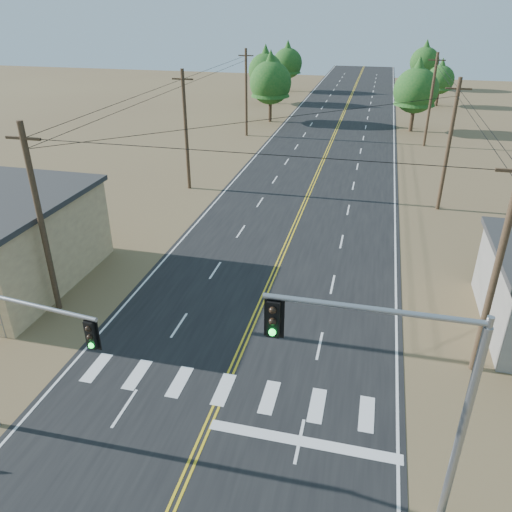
% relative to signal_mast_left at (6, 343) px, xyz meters
% --- Properties ---
extents(road, '(15.00, 200.00, 0.02)m').
position_rel_signal_mast_left_xyz_m(road, '(6.33, 26.20, -4.40)').
color(road, black).
rests_on(road, ground).
extents(utility_pole_left_near, '(1.80, 0.30, 10.00)m').
position_rel_signal_mast_left_xyz_m(utility_pole_left_near, '(-4.17, 8.20, 0.71)').
color(utility_pole_left_near, '#4C3826').
rests_on(utility_pole_left_near, ground).
extents(utility_pole_left_mid, '(1.80, 0.30, 10.00)m').
position_rel_signal_mast_left_xyz_m(utility_pole_left_mid, '(-4.17, 28.20, 0.71)').
color(utility_pole_left_mid, '#4C3826').
rests_on(utility_pole_left_mid, ground).
extents(utility_pole_left_far, '(1.80, 0.30, 10.00)m').
position_rel_signal_mast_left_xyz_m(utility_pole_left_far, '(-4.17, 48.20, 0.71)').
color(utility_pole_left_far, '#4C3826').
rests_on(utility_pole_left_far, ground).
extents(utility_pole_right_near, '(1.80, 0.30, 10.00)m').
position_rel_signal_mast_left_xyz_m(utility_pole_right_near, '(16.83, 8.20, 0.71)').
color(utility_pole_right_near, '#4C3826').
rests_on(utility_pole_right_near, ground).
extents(utility_pole_right_mid, '(1.80, 0.30, 10.00)m').
position_rel_signal_mast_left_xyz_m(utility_pole_right_mid, '(16.83, 28.20, 0.71)').
color(utility_pole_right_mid, '#4C3826').
rests_on(utility_pole_right_mid, ground).
extents(utility_pole_right_far, '(1.80, 0.30, 10.00)m').
position_rel_signal_mast_left_xyz_m(utility_pole_right_far, '(16.83, 48.20, 0.71)').
color(utility_pole_right_far, '#4C3826').
rests_on(utility_pole_right_far, ground).
extents(signal_mast_left, '(5.76, 0.97, 6.47)m').
position_rel_signal_mast_left_xyz_m(signal_mast_left, '(0.00, 0.00, 0.00)').
color(signal_mast_left, gray).
rests_on(signal_mast_left, ground).
extents(signal_mast_right, '(6.00, 0.46, 7.72)m').
position_rel_signal_mast_left_xyz_m(signal_mast_right, '(13.11, 0.18, 0.78)').
color(signal_mast_right, gray).
rests_on(signal_mast_right, ground).
extents(tree_left_near, '(5.56, 5.56, 9.27)m').
position_rel_signal_mast_left_xyz_m(tree_left_near, '(-3.06, 56.72, 1.26)').
color(tree_left_near, '#3F2D1E').
rests_on(tree_left_near, ground).
extents(tree_left_mid, '(5.37, 5.37, 8.95)m').
position_rel_signal_mast_left_xyz_m(tree_left_mid, '(-6.82, 70.33, 1.07)').
color(tree_left_mid, '#3F2D1E').
rests_on(tree_left_mid, ground).
extents(tree_left_far, '(5.25, 5.25, 8.75)m').
position_rel_signal_mast_left_xyz_m(tree_left_far, '(-5.61, 83.02, 0.94)').
color(tree_left_far, '#3F2D1E').
rests_on(tree_left_far, ground).
extents(tree_right_near, '(5.43, 5.43, 9.04)m').
position_rel_signal_mast_left_xyz_m(tree_right_near, '(15.55, 55.37, 1.12)').
color(tree_right_near, '#3F2D1E').
rests_on(tree_right_near, ground).
extents(tree_right_mid, '(4.28, 4.28, 7.13)m').
position_rel_signal_mast_left_xyz_m(tree_right_mid, '(20.05, 74.32, -0.05)').
color(tree_right_mid, '#3F2D1E').
rests_on(tree_right_mid, ground).
extents(tree_right_far, '(5.23, 5.23, 8.71)m').
position_rel_signal_mast_left_xyz_m(tree_right_far, '(18.53, 91.51, 0.92)').
color(tree_right_far, '#3F2D1E').
rests_on(tree_right_far, ground).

